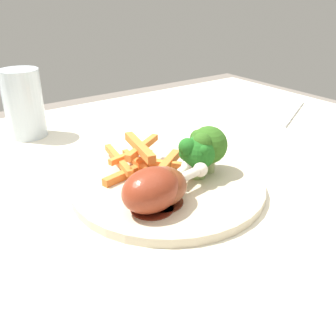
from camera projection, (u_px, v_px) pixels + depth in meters
dining_table at (188, 235)px, 0.60m from camera, size 1.00×0.85×0.74m
dinner_plate at (168, 185)px, 0.51m from camera, size 0.26×0.26×0.01m
broccoli_floret_front at (198, 153)px, 0.50m from camera, size 0.06×0.05×0.06m
broccoli_floret_middle at (207, 145)px, 0.52m from camera, size 0.06×0.06×0.07m
carrot_fries_pile at (142, 159)px, 0.53m from camera, size 0.12×0.14×0.04m
chicken_drumstick_near at (154, 189)px, 0.44m from camera, size 0.13×0.07×0.05m
chicken_drumstick_far at (164, 186)px, 0.45m from camera, size 0.11×0.08×0.04m
fork at (293, 113)px, 0.81m from camera, size 0.18×0.10×0.00m
water_glass at (24, 104)px, 0.67m from camera, size 0.07×0.07×0.12m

